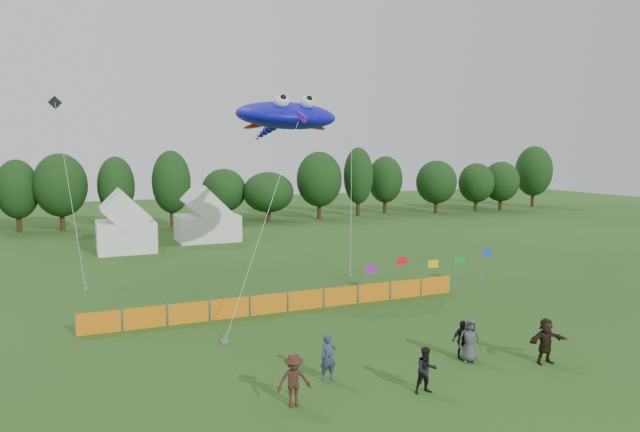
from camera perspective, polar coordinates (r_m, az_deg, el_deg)
name	(u,v)px	position (r m, az deg, el deg)	size (l,w,h in m)	color
ground	(383,372)	(22.13, 6.33, -15.21)	(160.00, 160.00, 0.00)	#234C16
treeline	(194,187)	(63.99, -12.47, 2.89)	(104.57, 8.78, 8.36)	#382314
tent_left	(126,226)	(48.85, -18.87, -0.98)	(4.56, 4.56, 4.02)	white
tent_right	(207,219)	(52.65, -11.23, -0.32)	(5.45, 4.36, 3.85)	white
barrier_fence	(287,302)	(29.42, -3.27, -8.58)	(19.90, 0.06, 1.00)	orange
flag_row	(430,269)	(33.38, 10.91, -5.24)	(8.73, 0.31, 2.28)	gray
spectator_a	(328,357)	(20.96, 0.83, -13.96)	(0.62, 0.40, 1.69)	#313651
spectator_b	(426,370)	(20.29, 10.58, -14.92)	(0.78, 0.61, 1.60)	black
spectator_c	(294,381)	(19.02, -2.62, -16.12)	(1.12, 0.64, 1.73)	#391E17
spectator_d	(462,340)	(23.67, 14.00, -11.90)	(0.91, 0.38, 1.54)	black
spectator_e	(470,340)	(23.41, 14.73, -11.90)	(0.85, 0.55, 1.73)	#424246
spectator_f	(546,341)	(24.11, 21.64, -11.54)	(1.65, 0.53, 1.78)	black
stingray_kite	(285,116)	(36.58, -3.56, 9.92)	(10.58, 19.59, 11.54)	#0F0FD6
small_kite_white	(352,167)	(44.99, 3.17, 4.89)	(5.90, 10.55, 10.00)	silver
small_kite_dark	(66,168)	(40.64, -24.07, 4.37)	(1.94, 8.09, 11.91)	black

